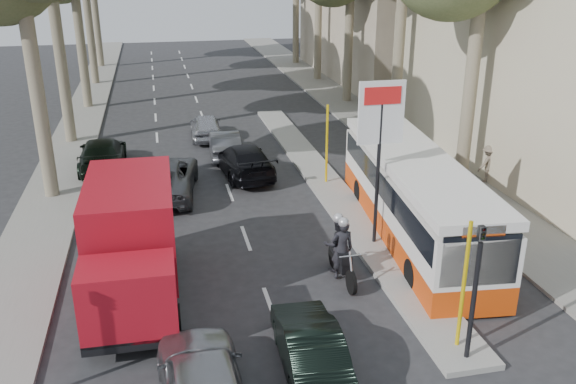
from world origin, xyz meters
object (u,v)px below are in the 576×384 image
dark_hatchback (309,344)px  city_bus (414,195)px  red_truck (131,242)px  motorcycle (340,248)px

dark_hatchback → city_bus: city_bus is taller
dark_hatchback → red_truck: bearing=-43.5°
city_bus → red_truck: bearing=-161.3°
city_bus → motorcycle: size_ratio=4.62×
dark_hatchback → motorcycle: bearing=-113.6°
dark_hatchback → city_bus: bearing=-127.6°
city_bus → motorcycle: 4.04m
dark_hatchback → motorcycle: size_ratio=1.57×
red_truck → dark_hatchback: bearing=-44.9°
city_bus → motorcycle: city_bus is taller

